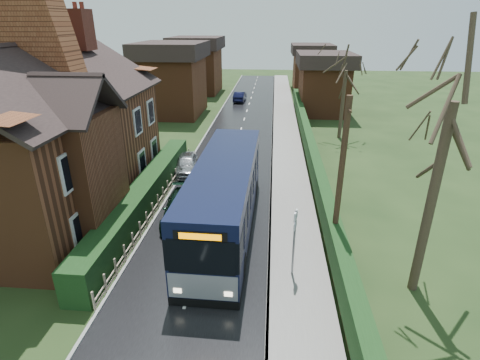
# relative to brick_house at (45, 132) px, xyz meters

# --- Properties ---
(ground) EXTENTS (140.00, 140.00, 0.00)m
(ground) POSITION_rel_brick_house_xyz_m (8.73, -4.78, -4.38)
(ground) COLOR #2E431C
(ground) RESTS_ON ground
(road) EXTENTS (6.00, 100.00, 0.02)m
(road) POSITION_rel_brick_house_xyz_m (8.73, 5.22, -4.37)
(road) COLOR black
(road) RESTS_ON ground
(pavement) EXTENTS (2.50, 100.00, 0.14)m
(pavement) POSITION_rel_brick_house_xyz_m (12.98, 5.22, -4.31)
(pavement) COLOR slate
(pavement) RESTS_ON ground
(kerb_right) EXTENTS (0.12, 100.00, 0.14)m
(kerb_right) POSITION_rel_brick_house_xyz_m (11.78, 5.22, -4.31)
(kerb_right) COLOR gray
(kerb_right) RESTS_ON ground
(kerb_left) EXTENTS (0.12, 100.00, 0.10)m
(kerb_left) POSITION_rel_brick_house_xyz_m (5.68, 5.22, -4.33)
(kerb_left) COLOR gray
(kerb_left) RESTS_ON ground
(front_hedge) EXTENTS (1.20, 16.00, 1.60)m
(front_hedge) POSITION_rel_brick_house_xyz_m (4.83, 0.22, -3.58)
(front_hedge) COLOR black
(front_hedge) RESTS_ON ground
(picket_fence) EXTENTS (0.10, 16.00, 0.90)m
(picket_fence) POSITION_rel_brick_house_xyz_m (5.58, 0.22, -3.93)
(picket_fence) COLOR #A0856C
(picket_fence) RESTS_ON ground
(right_wall_hedge) EXTENTS (0.60, 50.00, 1.80)m
(right_wall_hedge) POSITION_rel_brick_house_xyz_m (14.53, 5.22, -3.36)
(right_wall_hedge) COLOR brown
(right_wall_hedge) RESTS_ON ground
(brick_house) EXTENTS (9.30, 14.60, 10.30)m
(brick_house) POSITION_rel_brick_house_xyz_m (0.00, 0.00, 0.00)
(brick_house) COLOR brown
(brick_house) RESTS_ON ground
(bus) EXTENTS (2.84, 11.69, 3.54)m
(bus) POSITION_rel_brick_house_xyz_m (9.53, -1.48, -2.62)
(bus) COLOR black
(bus) RESTS_ON ground
(car_silver) EXTENTS (2.04, 3.92, 1.27)m
(car_silver) POSITION_rel_brick_house_xyz_m (5.93, 5.81, -3.74)
(car_silver) COLOR #A2A2A6
(car_silver) RESTS_ON ground
(car_green) EXTENTS (2.19, 4.51, 1.26)m
(car_green) POSITION_rel_brick_house_xyz_m (7.13, -0.78, -3.74)
(car_green) COLOR black
(car_green) RESTS_ON ground
(car_distant) EXTENTS (1.51, 3.89, 1.26)m
(car_distant) POSITION_rel_brick_house_xyz_m (7.43, 30.70, -3.74)
(car_distant) COLOR black
(car_distant) RESTS_ON ground
(bus_stop_sign) EXTENTS (0.18, 0.46, 3.04)m
(bus_stop_sign) POSITION_rel_brick_house_xyz_m (12.73, -5.05, -2.37)
(bus_stop_sign) COLOR slate
(bus_stop_sign) RESTS_ON ground
(telegraph_pole) EXTENTS (0.25, 0.92, 7.16)m
(telegraph_pole) POSITION_rel_brick_house_xyz_m (14.53, -3.64, -0.75)
(telegraph_pole) COLOR black
(telegraph_pole) RESTS_ON ground
(tree_right_near) EXTENTS (4.86, 4.86, 10.49)m
(tree_right_near) POSITION_rel_brick_house_xyz_m (17.43, -5.40, 3.46)
(tree_right_near) COLOR #392C21
(tree_right_near) RESTS_ON ground
(tree_right_far) EXTENTS (4.32, 4.32, 8.35)m
(tree_right_far) POSITION_rel_brick_house_xyz_m (17.73, 15.24, 1.86)
(tree_right_far) COLOR #372B20
(tree_right_far) RESTS_ON ground
(tree_house_side) EXTENTS (4.80, 4.80, 10.91)m
(tree_house_side) POSITION_rel_brick_house_xyz_m (-3.48, 11.20, 3.78)
(tree_house_side) COLOR #31281D
(tree_house_side) RESTS_ON ground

